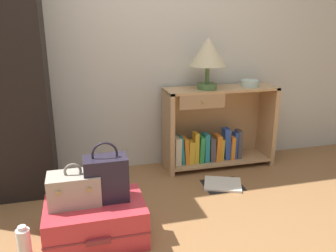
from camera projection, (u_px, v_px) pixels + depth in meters
name	position (u px, v px, depth m)	size (l,w,h in m)	color
back_wall	(125.00, 23.00, 2.95)	(6.40, 0.10, 2.60)	beige
bookshelf	(215.00, 131.00, 3.22)	(1.02, 0.33, 0.74)	tan
table_lamp	(208.00, 54.00, 2.95)	(0.31, 0.31, 0.45)	#4C7542
bowl	(250.00, 83.00, 3.15)	(0.16, 0.16, 0.06)	silver
suitcase_large	(96.00, 221.00, 2.15)	(0.61, 0.44, 0.25)	#D1333D
train_case	(74.00, 189.00, 2.09)	(0.31, 0.20, 0.26)	#A89E8E
handbag	(106.00, 178.00, 2.12)	(0.26, 0.16, 0.38)	#231E2D
bottle	(24.00, 242.00, 2.01)	(0.08, 0.08, 0.20)	white
open_book_on_floor	(223.00, 184.00, 2.90)	(0.38, 0.35, 0.02)	white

